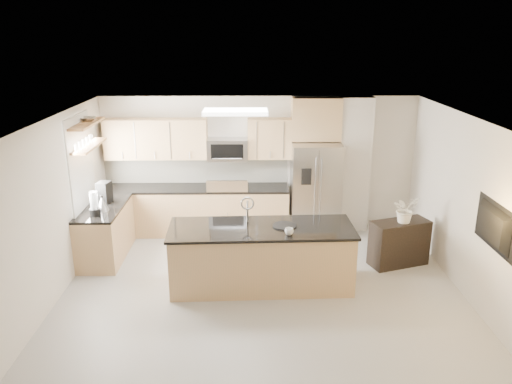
{
  "coord_description": "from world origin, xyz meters",
  "views": [
    {
      "loc": [
        -0.18,
        -6.15,
        3.76
      ],
      "look_at": [
        -0.08,
        1.3,
        1.35
      ],
      "focal_mm": 35.0,
      "sensor_mm": 36.0,
      "label": 1
    }
  ],
  "objects_px": {
    "range": "(228,209)",
    "bowl": "(88,118)",
    "platter": "(284,226)",
    "television": "(489,227)",
    "blender": "(94,205)",
    "kettle": "(102,204)",
    "microwave": "(228,149)",
    "coffee_maker": "(104,193)",
    "refrigerator": "(315,189)",
    "credenza": "(399,243)",
    "flower_vase": "(406,203)",
    "island": "(261,256)",
    "cup": "(289,231)"
  },
  "relations": [
    {
      "from": "platter",
      "to": "bowl",
      "type": "height_order",
      "value": "bowl"
    },
    {
      "from": "platter",
      "to": "kettle",
      "type": "xyz_separation_m",
      "value": [
        -2.96,
        0.84,
        0.07
      ]
    },
    {
      "from": "microwave",
      "to": "kettle",
      "type": "distance_m",
      "value": 2.53
    },
    {
      "from": "blender",
      "to": "bowl",
      "type": "relative_size",
      "value": 1.22
    },
    {
      "from": "kettle",
      "to": "bowl",
      "type": "bearing_deg",
      "value": 116.76
    },
    {
      "from": "range",
      "to": "kettle",
      "type": "xyz_separation_m",
      "value": [
        -2.03,
        -1.27,
        0.57
      ]
    },
    {
      "from": "bowl",
      "to": "flower_vase",
      "type": "height_order",
      "value": "bowl"
    },
    {
      "from": "island",
      "to": "television",
      "type": "height_order",
      "value": "television"
    },
    {
      "from": "platter",
      "to": "bowl",
      "type": "xyz_separation_m",
      "value": [
        -3.19,
        1.29,
        1.41
      ]
    },
    {
      "from": "flower_vase",
      "to": "microwave",
      "type": "bearing_deg",
      "value": 151.5
    },
    {
      "from": "credenza",
      "to": "coffee_maker",
      "type": "distance_m",
      "value": 5.09
    },
    {
      "from": "blender",
      "to": "kettle",
      "type": "distance_m",
      "value": 0.25
    },
    {
      "from": "coffee_maker",
      "to": "television",
      "type": "distance_m",
      "value": 6.05
    },
    {
      "from": "refrigerator",
      "to": "coffee_maker",
      "type": "bearing_deg",
      "value": -167.72
    },
    {
      "from": "microwave",
      "to": "kettle",
      "type": "xyz_separation_m",
      "value": [
        -2.03,
        -1.39,
        -0.59
      ]
    },
    {
      "from": "range",
      "to": "coffee_maker",
      "type": "bearing_deg",
      "value": -157.6
    },
    {
      "from": "refrigerator",
      "to": "kettle",
      "type": "height_order",
      "value": "refrigerator"
    },
    {
      "from": "credenza",
      "to": "cup",
      "type": "distance_m",
      "value": 2.26
    },
    {
      "from": "credenza",
      "to": "cup",
      "type": "height_order",
      "value": "cup"
    },
    {
      "from": "refrigerator",
      "to": "coffee_maker",
      "type": "xyz_separation_m",
      "value": [
        -3.75,
        -0.82,
        0.2
      ]
    },
    {
      "from": "bowl",
      "to": "cup",
      "type": "bearing_deg",
      "value": -26.49
    },
    {
      "from": "range",
      "to": "island",
      "type": "distance_m",
      "value": 2.22
    },
    {
      "from": "cup",
      "to": "television",
      "type": "bearing_deg",
      "value": -15.23
    },
    {
      "from": "island",
      "to": "platter",
      "type": "bearing_deg",
      "value": 3.54
    },
    {
      "from": "credenza",
      "to": "television",
      "type": "height_order",
      "value": "television"
    },
    {
      "from": "coffee_maker",
      "to": "flower_vase",
      "type": "height_order",
      "value": "flower_vase"
    },
    {
      "from": "refrigerator",
      "to": "credenza",
      "type": "height_order",
      "value": "refrigerator"
    },
    {
      "from": "bowl",
      "to": "flower_vase",
      "type": "distance_m",
      "value": 5.39
    },
    {
      "from": "refrigerator",
      "to": "range",
      "type": "bearing_deg",
      "value": 178.4
    },
    {
      "from": "platter",
      "to": "coffee_maker",
      "type": "bearing_deg",
      "value": 157.66
    },
    {
      "from": "platter",
      "to": "television",
      "type": "xyz_separation_m",
      "value": [
        2.57,
        -1.01,
        0.38
      ]
    },
    {
      "from": "coffee_maker",
      "to": "bowl",
      "type": "distance_m",
      "value": 1.29
    },
    {
      "from": "microwave",
      "to": "flower_vase",
      "type": "xyz_separation_m",
      "value": [
        2.95,
        -1.6,
        -0.52
      ]
    },
    {
      "from": "island",
      "to": "refrigerator",
      "type": "bearing_deg",
      "value": 61.01
    },
    {
      "from": "refrigerator",
      "to": "blender",
      "type": "height_order",
      "value": "refrigerator"
    },
    {
      "from": "credenza",
      "to": "television",
      "type": "bearing_deg",
      "value": -89.25
    },
    {
      "from": "island",
      "to": "kettle",
      "type": "bearing_deg",
      "value": 159.54
    },
    {
      "from": "blender",
      "to": "flower_vase",
      "type": "distance_m",
      "value": 5.02
    },
    {
      "from": "platter",
      "to": "cup",
      "type": "bearing_deg",
      "value": -82.05
    },
    {
      "from": "cup",
      "to": "platter",
      "type": "distance_m",
      "value": 0.33
    },
    {
      "from": "island",
      "to": "cup",
      "type": "distance_m",
      "value": 0.72
    },
    {
      "from": "range",
      "to": "credenza",
      "type": "relative_size",
      "value": 1.19
    },
    {
      "from": "microwave",
      "to": "platter",
      "type": "height_order",
      "value": "microwave"
    },
    {
      "from": "range",
      "to": "flower_vase",
      "type": "xyz_separation_m",
      "value": [
        2.95,
        -1.48,
        0.63
      ]
    },
    {
      "from": "range",
      "to": "microwave",
      "type": "distance_m",
      "value": 1.16
    },
    {
      "from": "coffee_maker",
      "to": "television",
      "type": "bearing_deg",
      "value": -21.93
    },
    {
      "from": "microwave",
      "to": "credenza",
      "type": "xyz_separation_m",
      "value": [
        2.91,
        -1.57,
        -1.25
      ]
    },
    {
      "from": "blender",
      "to": "kettle",
      "type": "height_order",
      "value": "blender"
    },
    {
      "from": "range",
      "to": "bowl",
      "type": "relative_size",
      "value": 3.45
    },
    {
      "from": "microwave",
      "to": "range",
      "type": "bearing_deg",
      "value": -90.0
    }
  ]
}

